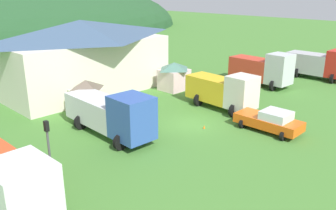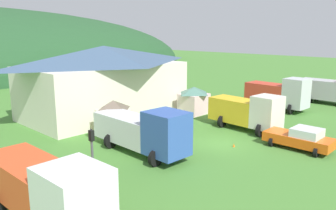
{
  "view_description": "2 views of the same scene",
  "coord_description": "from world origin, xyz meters",
  "px_view_note": "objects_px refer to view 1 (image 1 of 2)",
  "views": [
    {
      "loc": [
        -19.59,
        -16.68,
        10.18
      ],
      "look_at": [
        -2.11,
        0.5,
        2.02
      ],
      "focal_mm": 37.89,
      "sensor_mm": 36.0,
      "label": 1
    },
    {
      "loc": [
        -21.06,
        -14.49,
        8.53
      ],
      "look_at": [
        -1.0,
        4.67,
        2.55
      ],
      "focal_mm": 36.44,
      "sensor_mm": 36.0,
      "label": 2
    }
  ],
  "objects_px": {
    "traffic_cone_near_pickup": "(204,128)",
    "traffic_light_west": "(49,147)",
    "box_truck_blue": "(112,113)",
    "service_pickup_orange": "(270,121)",
    "crane_truck_red": "(319,63)",
    "heavy_rig_striped": "(223,90)",
    "play_shed_cream": "(87,97)",
    "heavy_rig_white": "(1,177)",
    "play_shed_pink": "(174,76)",
    "tow_truck_silver": "(263,69)",
    "depot_building": "(82,55)"
  },
  "relations": [
    {
      "from": "tow_truck_silver",
      "to": "traffic_light_west",
      "type": "height_order",
      "value": "traffic_light_west"
    },
    {
      "from": "crane_truck_red",
      "to": "heavy_rig_white",
      "type": "bearing_deg",
      "value": -90.53
    },
    {
      "from": "play_shed_pink",
      "to": "traffic_light_west",
      "type": "xyz_separation_m",
      "value": [
        -18.37,
        -8.55,
        0.87
      ]
    },
    {
      "from": "heavy_rig_striped",
      "to": "tow_truck_silver",
      "type": "height_order",
      "value": "tow_truck_silver"
    },
    {
      "from": "depot_building",
      "to": "service_pickup_orange",
      "type": "bearing_deg",
      "value": -79.81
    },
    {
      "from": "crane_truck_red",
      "to": "depot_building",
      "type": "bearing_deg",
      "value": -125.18
    },
    {
      "from": "crane_truck_red",
      "to": "traffic_light_west",
      "type": "distance_m",
      "value": 33.59
    },
    {
      "from": "traffic_light_west",
      "to": "traffic_cone_near_pickup",
      "type": "height_order",
      "value": "traffic_light_west"
    },
    {
      "from": "heavy_rig_striped",
      "to": "traffic_cone_near_pickup",
      "type": "relative_size",
      "value": 12.96
    },
    {
      "from": "heavy_rig_striped",
      "to": "tow_truck_silver",
      "type": "bearing_deg",
      "value": 103.24
    },
    {
      "from": "box_truck_blue",
      "to": "service_pickup_orange",
      "type": "bearing_deg",
      "value": 50.48
    },
    {
      "from": "tow_truck_silver",
      "to": "play_shed_pink",
      "type": "bearing_deg",
      "value": -122.39
    },
    {
      "from": "play_shed_pink",
      "to": "service_pickup_orange",
      "type": "bearing_deg",
      "value": -104.04
    },
    {
      "from": "heavy_rig_white",
      "to": "service_pickup_orange",
      "type": "height_order",
      "value": "heavy_rig_white"
    },
    {
      "from": "depot_building",
      "to": "crane_truck_red",
      "type": "relative_size",
      "value": 2.54
    },
    {
      "from": "heavy_rig_white",
      "to": "crane_truck_red",
      "type": "relative_size",
      "value": 1.22
    },
    {
      "from": "box_truck_blue",
      "to": "traffic_cone_near_pickup",
      "type": "relative_size",
      "value": 16.2
    },
    {
      "from": "traffic_cone_near_pickup",
      "to": "traffic_light_west",
      "type": "bearing_deg",
      "value": 177.64
    },
    {
      "from": "heavy_rig_white",
      "to": "service_pickup_orange",
      "type": "bearing_deg",
      "value": 75.87
    },
    {
      "from": "tow_truck_silver",
      "to": "crane_truck_red",
      "type": "distance_m",
      "value": 7.91
    },
    {
      "from": "crane_truck_red",
      "to": "heavy_rig_striped",
      "type": "bearing_deg",
      "value": -95.3
    },
    {
      "from": "service_pickup_orange",
      "to": "traffic_light_west",
      "type": "distance_m",
      "value": 15.83
    },
    {
      "from": "play_shed_cream",
      "to": "traffic_light_west",
      "type": "bearing_deg",
      "value": -132.62
    },
    {
      "from": "tow_truck_silver",
      "to": "service_pickup_orange",
      "type": "bearing_deg",
      "value": -54.0
    },
    {
      "from": "traffic_light_west",
      "to": "traffic_cone_near_pickup",
      "type": "xyz_separation_m",
      "value": [
        12.17,
        -0.5,
        -2.35
      ]
    },
    {
      "from": "traffic_light_west",
      "to": "traffic_cone_near_pickup",
      "type": "bearing_deg",
      "value": -2.36
    },
    {
      "from": "heavy_rig_white",
      "to": "traffic_cone_near_pickup",
      "type": "xyz_separation_m",
      "value": [
        14.71,
        -0.39,
        -1.69
      ]
    },
    {
      "from": "heavy_rig_white",
      "to": "service_pickup_orange",
      "type": "xyz_separation_m",
      "value": [
        17.7,
        -4.18,
        -0.86
      ]
    },
    {
      "from": "play_shed_pink",
      "to": "traffic_cone_near_pickup",
      "type": "xyz_separation_m",
      "value": [
        -6.2,
        -9.05,
        -1.49
      ]
    },
    {
      "from": "heavy_rig_white",
      "to": "heavy_rig_striped",
      "type": "distance_m",
      "value": 19.48
    },
    {
      "from": "play_shed_pink",
      "to": "traffic_cone_near_pickup",
      "type": "relative_size",
      "value": 5.64
    },
    {
      "from": "traffic_cone_near_pickup",
      "to": "heavy_rig_striped",
      "type": "bearing_deg",
      "value": 20.12
    },
    {
      "from": "depot_building",
      "to": "play_shed_cream",
      "type": "distance_m",
      "value": 8.09
    },
    {
      "from": "play_shed_cream",
      "to": "tow_truck_silver",
      "type": "height_order",
      "value": "tow_truck_silver"
    },
    {
      "from": "crane_truck_red",
      "to": "traffic_cone_near_pickup",
      "type": "bearing_deg",
      "value": -89.59
    },
    {
      "from": "box_truck_blue",
      "to": "crane_truck_red",
      "type": "xyz_separation_m",
      "value": [
        27.08,
        -3.54,
        0.09
      ]
    },
    {
      "from": "depot_building",
      "to": "play_shed_cream",
      "type": "xyz_separation_m",
      "value": [
        -4.04,
        -6.68,
        -2.12
      ]
    },
    {
      "from": "crane_truck_red",
      "to": "traffic_cone_near_pickup",
      "type": "relative_size",
      "value": 13.14
    },
    {
      "from": "depot_building",
      "to": "traffic_cone_near_pickup",
      "type": "xyz_separation_m",
      "value": [
        0.47,
        -15.51,
        -3.69
      ]
    },
    {
      "from": "play_shed_cream",
      "to": "box_truck_blue",
      "type": "relative_size",
      "value": 0.36
    },
    {
      "from": "heavy_rig_striped",
      "to": "tow_truck_silver",
      "type": "distance_m",
      "value": 9.54
    },
    {
      "from": "heavy_rig_white",
      "to": "crane_truck_red",
      "type": "bearing_deg",
      "value": 88.98
    },
    {
      "from": "play_shed_pink",
      "to": "heavy_rig_white",
      "type": "height_order",
      "value": "heavy_rig_white"
    },
    {
      "from": "crane_truck_red",
      "to": "box_truck_blue",
      "type": "bearing_deg",
      "value": -97.82
    },
    {
      "from": "box_truck_blue",
      "to": "service_pickup_orange",
      "type": "relative_size",
      "value": 1.7
    },
    {
      "from": "heavy_rig_striped",
      "to": "traffic_light_west",
      "type": "relative_size",
      "value": 1.75
    },
    {
      "from": "heavy_rig_white",
      "to": "heavy_rig_striped",
      "type": "relative_size",
      "value": 1.23
    },
    {
      "from": "heavy_rig_white",
      "to": "traffic_light_west",
      "type": "bearing_deg",
      "value": 91.55
    },
    {
      "from": "heavy_rig_white",
      "to": "tow_truck_silver",
      "type": "bearing_deg",
      "value": 95.02
    },
    {
      "from": "box_truck_blue",
      "to": "traffic_cone_near_pickup",
      "type": "height_order",
      "value": "box_truck_blue"
    }
  ]
}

